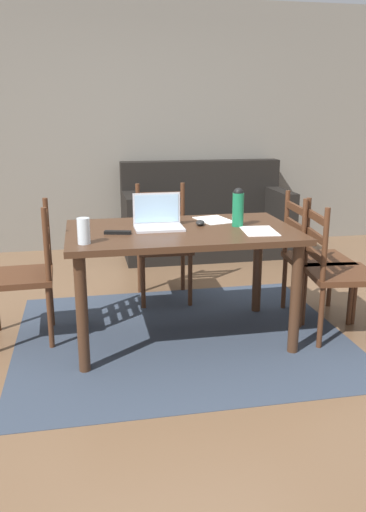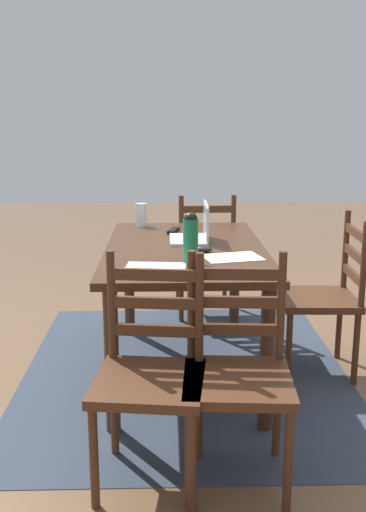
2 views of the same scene
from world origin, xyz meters
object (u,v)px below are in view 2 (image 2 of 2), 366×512
object	(u,v)px
water_bottle	(191,237)
chair_far_head	(324,297)
chair_right_near	(151,376)
tv_remote	(173,230)
dining_table	(185,263)
chair_right_far	(237,374)
drinking_glass	(141,215)
chair_left_far	(205,256)
laptop	(196,231)
computer_mouse	(203,249)

from	to	relation	value
water_bottle	chair_far_head	bearing A→B (deg)	115.77
chair_right_near	tv_remote	bearing A→B (deg)	175.60
chair_far_head	chair_right_near	bearing A→B (deg)	-43.78
dining_table	tv_remote	distance (m)	0.44
dining_table	chair_far_head	size ratio (longest dim) A/B	1.58
chair_far_head	chair_right_far	distance (m)	1.22
chair_right_near	tv_remote	size ratio (longest dim) A/B	5.59
dining_table	chair_right_far	size ratio (longest dim) A/B	1.58
chair_far_head	drinking_glass	size ratio (longest dim) A/B	6.16
chair_far_head	chair_right_far	xyz separation A→B (m)	(1.04, -0.64, 0.00)
chair_right_far	chair_right_near	world-z (taller)	same
chair_left_far	laptop	world-z (taller)	laptop
drinking_glass	chair_left_far	bearing A→B (deg)	131.42
laptop	water_bottle	size ratio (longest dim) A/B	1.23
chair_left_far	chair_right_near	world-z (taller)	same
drinking_glass	tv_remote	distance (m)	0.31
dining_table	tv_remote	bearing A→B (deg)	-171.71
chair_far_head	computer_mouse	world-z (taller)	chair_far_head
water_bottle	tv_remote	distance (m)	0.83
tv_remote	drinking_glass	bearing A→B (deg)	150.14
chair_left_far	chair_far_head	world-z (taller)	same
laptop	drinking_glass	size ratio (longest dim) A/B	2.08
dining_table	drinking_glass	distance (m)	0.72
chair_right_near	water_bottle	world-z (taller)	water_bottle
laptop	water_bottle	bearing A→B (deg)	-5.80
laptop	tv_remote	xyz separation A→B (m)	(-0.28, -0.13, -0.05)
chair_left_far	computer_mouse	size ratio (longest dim) A/B	9.50
chair_right_near	computer_mouse	distance (m)	0.99
chair_right_far	laptop	world-z (taller)	laptop
chair_right_far	drinking_glass	size ratio (longest dim) A/B	6.16
computer_mouse	laptop	bearing A→B (deg)	-160.29
drinking_glass	chair_right_near	bearing A→B (deg)	3.46
computer_mouse	chair_right_far	bearing A→B (deg)	20.54
laptop	computer_mouse	distance (m)	0.30
tv_remote	laptop	bearing A→B (deg)	-50.02
water_bottle	tv_remote	bearing A→B (deg)	-174.58
chair_left_far	computer_mouse	world-z (taller)	chair_left_far
tv_remote	computer_mouse	bearing A→B (deg)	-60.06
water_bottle	tv_remote	xyz separation A→B (m)	(-0.82, -0.08, -0.13)
water_bottle	drinking_glass	xyz separation A→B (m)	(-1.03, -0.29, -0.06)
laptop	chair_right_far	bearing A→B (deg)	5.44
chair_left_far	chair_right_far	xyz separation A→B (m)	(2.08, 0.00, 0.00)
chair_right_far	chair_far_head	bearing A→B (deg)	148.45
computer_mouse	chair_right_near	bearing A→B (deg)	-1.92
chair_far_head	drinking_glass	bearing A→B (deg)	-120.17
computer_mouse	chair_left_far	bearing A→B (deg)	-169.28
chair_left_far	computer_mouse	xyz separation A→B (m)	(1.19, -0.09, 0.33)
chair_right_near	drinking_glass	world-z (taller)	chair_right_near
chair_right_near	drinking_glass	bearing A→B (deg)	-176.54
laptop	dining_table	bearing A→B (deg)	-25.51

